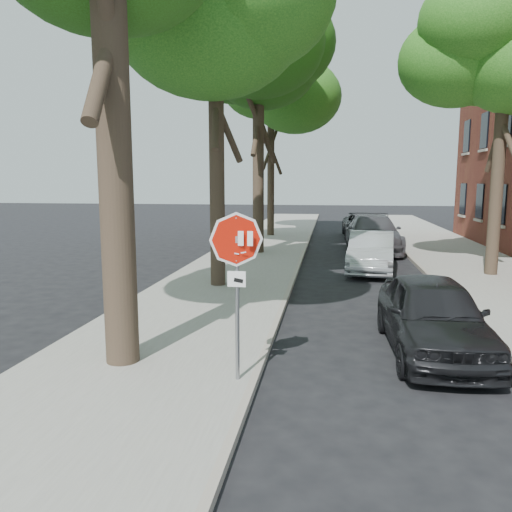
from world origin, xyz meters
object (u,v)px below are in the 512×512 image
(car_a, at_px, (433,315))
(car_c, at_px, (373,233))
(tree_right, at_px, (505,51))
(car_b, at_px, (371,252))
(stop_sign, at_px, (237,264))
(tree_mid_b, at_px, (258,64))
(tree_mid_a, at_px, (215,21))
(car_d, at_px, (364,225))
(tree_far, at_px, (271,108))

(car_a, relative_size, car_c, 0.74)
(tree_right, relative_size, car_b, 2.18)
(stop_sign, height_order, tree_right, tree_right)
(tree_mid_b, xyz_separation_m, car_b, (4.55, -3.63, -7.29))
(tree_mid_b, bearing_deg, tree_right, -25.52)
(tree_mid_a, xyz_separation_m, car_d, (5.22, 14.30, -6.91))
(tree_mid_a, distance_m, tree_far, 14.00)
(stop_sign, relative_size, car_a, 0.62)
(car_a, height_order, car_b, car_a)
(tree_far, distance_m, car_b, 13.37)
(tree_far, bearing_deg, tree_mid_b, -87.56)
(tree_mid_a, xyz_separation_m, car_a, (5.22, -5.03, -6.89))
(tree_mid_b, bearing_deg, tree_far, 92.44)
(car_b, bearing_deg, tree_mid_b, 147.50)
(tree_mid_b, height_order, car_b, tree_mid_b)
(tree_mid_b, distance_m, car_a, 14.93)
(tree_right, bearing_deg, tree_far, 128.34)
(car_c, bearing_deg, tree_mid_a, -121.83)
(car_b, bearing_deg, car_a, -80.68)
(tree_far, bearing_deg, car_a, -74.37)
(car_b, height_order, car_d, car_b)
(tree_mid_b, distance_m, car_d, 11.48)
(tree_mid_b, bearing_deg, tree_mid_a, -91.63)
(tree_far, height_order, car_d, tree_far)
(car_d, bearing_deg, tree_far, -177.69)
(car_b, xyz_separation_m, car_d, (0.47, 10.93, -0.00))
(car_a, bearing_deg, stop_sign, -149.14)
(car_d, bearing_deg, car_b, -93.48)
(tree_mid_a, xyz_separation_m, tree_right, (8.60, 2.99, -0.39))
(tree_mid_a, relative_size, car_a, 2.34)
(car_b, height_order, car_c, car_c)
(tree_mid_b, distance_m, tree_far, 7.04)
(car_b, bearing_deg, tree_far, 120.64)
(car_a, bearing_deg, car_b, 91.44)
(stop_sign, bearing_deg, tree_right, 56.62)
(tree_far, distance_m, car_a, 20.79)
(stop_sign, relative_size, tree_far, 0.28)
(stop_sign, distance_m, tree_right, 13.23)
(tree_far, relative_size, tree_right, 1.00)
(tree_far, distance_m, car_d, 8.42)
(tree_far, relative_size, car_c, 1.64)
(tree_right, relative_size, car_c, 1.64)
(stop_sign, xyz_separation_m, tree_mid_a, (-1.92, 7.14, 5.66))
(car_c, bearing_deg, tree_far, 134.17)
(tree_mid_a, height_order, car_c, tree_mid_a)
(tree_mid_b, distance_m, car_c, 8.91)
(car_c, bearing_deg, tree_mid_b, -162.61)
(tree_mid_a, distance_m, car_c, 12.17)
(tree_right, height_order, car_c, tree_right)
(stop_sign, distance_m, tree_far, 21.88)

